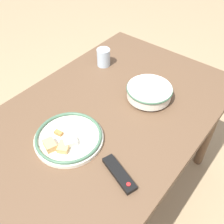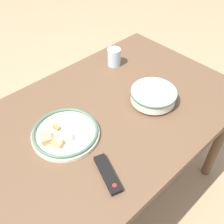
# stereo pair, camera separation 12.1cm
# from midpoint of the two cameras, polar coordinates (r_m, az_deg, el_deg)

# --- Properties ---
(ground_plane) EXTENTS (8.00, 8.00, 0.00)m
(ground_plane) POSITION_cam_midpoint_polar(r_m,az_deg,el_deg) (1.88, 1.52, -16.60)
(ground_plane) COLOR #9E8460
(dining_table) EXTENTS (1.34, 0.88, 0.76)m
(dining_table) POSITION_cam_midpoint_polar(r_m,az_deg,el_deg) (1.33, 2.06, -2.45)
(dining_table) COLOR brown
(dining_table) RESTS_ON ground_plane
(noodle_bowl) EXTENTS (0.23, 0.23, 0.07)m
(noodle_bowl) POSITION_cam_midpoint_polar(r_m,az_deg,el_deg) (1.31, 11.61, 3.46)
(noodle_bowl) COLOR silver
(noodle_bowl) RESTS_ON dining_table
(food_plate) EXTENTS (0.30, 0.30, 0.05)m
(food_plate) POSITION_cam_midpoint_polar(r_m,az_deg,el_deg) (1.15, -7.27, -4.73)
(food_plate) COLOR silver
(food_plate) RESTS_ON dining_table
(tv_remote) EXTENTS (0.10, 0.18, 0.02)m
(tv_remote) POSITION_cam_midpoint_polar(r_m,az_deg,el_deg) (1.03, 2.50, -13.48)
(tv_remote) COLOR black
(tv_remote) RESTS_ON dining_table
(drinking_glass) EXTENTS (0.08, 0.08, 0.10)m
(drinking_glass) POSITION_cam_midpoint_polar(r_m,az_deg,el_deg) (1.55, 2.75, 11.77)
(drinking_glass) COLOR silver
(drinking_glass) RESTS_ON dining_table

